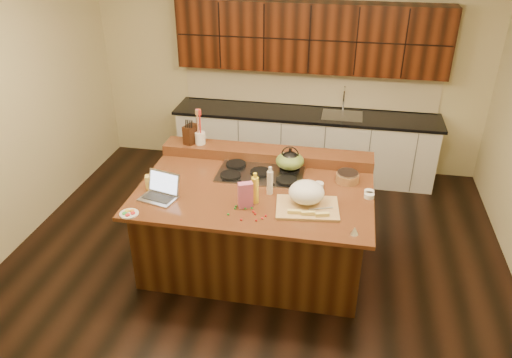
# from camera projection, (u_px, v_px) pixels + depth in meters

# --- Properties ---
(room) EXTENTS (5.52, 5.02, 2.72)m
(room) POSITION_uv_depth(u_px,v_px,m) (255.00, 150.00, 4.92)
(room) COLOR black
(room) RESTS_ON ground
(island) EXTENTS (2.40, 1.60, 0.92)m
(island) POSITION_uv_depth(u_px,v_px,m) (255.00, 225.00, 5.35)
(island) COLOR black
(island) RESTS_ON ground
(back_ledge) EXTENTS (2.40, 0.30, 0.12)m
(back_ledge) POSITION_uv_depth(u_px,v_px,m) (267.00, 154.00, 5.70)
(back_ledge) COLOR black
(back_ledge) RESTS_ON island
(cooktop) EXTENTS (0.92, 0.52, 0.05)m
(cooktop) POSITION_uv_depth(u_px,v_px,m) (260.00, 173.00, 5.38)
(cooktop) COLOR gray
(cooktop) RESTS_ON island
(back_counter) EXTENTS (3.70, 0.66, 2.40)m
(back_counter) POSITION_uv_depth(u_px,v_px,m) (307.00, 109.00, 6.96)
(back_counter) COLOR silver
(back_counter) RESTS_ON ground
(kettle) EXTENTS (0.26, 0.26, 0.19)m
(kettle) POSITION_uv_depth(u_px,v_px,m) (290.00, 160.00, 5.38)
(kettle) COLOR black
(kettle) RESTS_ON cooktop
(green_bowl) EXTENTS (0.39, 0.39, 0.17)m
(green_bowl) POSITION_uv_depth(u_px,v_px,m) (290.00, 161.00, 5.38)
(green_bowl) COLOR #59712D
(green_bowl) RESTS_ON cooktop
(laptop) EXTENTS (0.40, 0.35, 0.24)m
(laptop) POSITION_uv_depth(u_px,v_px,m) (161.00, 191.00, 4.94)
(laptop) COLOR #B7B7BC
(laptop) RESTS_ON island
(oil_bottle) EXTENTS (0.07, 0.07, 0.27)m
(oil_bottle) POSITION_uv_depth(u_px,v_px,m) (255.00, 190.00, 4.82)
(oil_bottle) COLOR yellow
(oil_bottle) RESTS_ON island
(vinegar_bottle) EXTENTS (0.08, 0.08, 0.25)m
(vinegar_bottle) POSITION_uv_depth(u_px,v_px,m) (270.00, 183.00, 4.97)
(vinegar_bottle) COLOR silver
(vinegar_bottle) RESTS_ON island
(wooden_tray) EXTENTS (0.64, 0.51, 0.24)m
(wooden_tray) POSITION_uv_depth(u_px,v_px,m) (307.00, 196.00, 4.78)
(wooden_tray) COLOR tan
(wooden_tray) RESTS_ON island
(ramekin_a) EXTENTS (0.13, 0.13, 0.04)m
(ramekin_a) POSITION_uv_depth(u_px,v_px,m) (369.00, 196.00, 4.95)
(ramekin_a) COLOR white
(ramekin_a) RESTS_ON island
(ramekin_b) EXTENTS (0.11, 0.11, 0.04)m
(ramekin_b) POSITION_uv_depth(u_px,v_px,m) (369.00, 193.00, 5.00)
(ramekin_b) COLOR white
(ramekin_b) RESTS_ON island
(ramekin_c) EXTENTS (0.12, 0.12, 0.04)m
(ramekin_c) POSITION_uv_depth(u_px,v_px,m) (319.00, 185.00, 5.14)
(ramekin_c) COLOR white
(ramekin_c) RESTS_ON island
(strainer_bowl) EXTENTS (0.32, 0.32, 0.09)m
(strainer_bowl) POSITION_uv_depth(u_px,v_px,m) (347.00, 178.00, 5.23)
(strainer_bowl) COLOR #996B3F
(strainer_bowl) RESTS_ON island
(kitchen_timer) EXTENTS (0.10, 0.10, 0.07)m
(kitchen_timer) POSITION_uv_depth(u_px,v_px,m) (354.00, 231.00, 4.39)
(kitchen_timer) COLOR silver
(kitchen_timer) RESTS_ON island
(pink_bag) EXTENTS (0.16, 0.12, 0.26)m
(pink_bag) POSITION_uv_depth(u_px,v_px,m) (245.00, 195.00, 4.75)
(pink_bag) COLOR #BA577F
(pink_bag) RESTS_ON island
(candy_plate) EXTENTS (0.24, 0.24, 0.01)m
(candy_plate) POSITION_uv_depth(u_px,v_px,m) (129.00, 214.00, 4.69)
(candy_plate) COLOR white
(candy_plate) RESTS_ON island
(package_box) EXTENTS (0.13, 0.10, 0.15)m
(package_box) POSITION_uv_depth(u_px,v_px,m) (151.00, 182.00, 5.08)
(package_box) COLOR #EBC753
(package_box) RESTS_ON island
(utensil_crock) EXTENTS (0.13, 0.13, 0.14)m
(utensil_crock) POSITION_uv_depth(u_px,v_px,m) (200.00, 138.00, 5.77)
(utensil_crock) COLOR white
(utensil_crock) RESTS_ON back_ledge
(knife_block) EXTENTS (0.17, 0.21, 0.22)m
(knife_block) POSITION_uv_depth(u_px,v_px,m) (191.00, 134.00, 5.77)
(knife_block) COLOR black
(knife_block) RESTS_ON back_ledge
(gumdrop_0) EXTENTS (0.02, 0.02, 0.02)m
(gumdrop_0) POSITION_uv_depth(u_px,v_px,m) (255.00, 214.00, 4.68)
(gumdrop_0) COLOR red
(gumdrop_0) RESTS_ON island
(gumdrop_1) EXTENTS (0.02, 0.02, 0.02)m
(gumdrop_1) POSITION_uv_depth(u_px,v_px,m) (236.00, 206.00, 4.80)
(gumdrop_1) COLOR #198C26
(gumdrop_1) RESTS_ON island
(gumdrop_2) EXTENTS (0.02, 0.02, 0.02)m
(gumdrop_2) POSITION_uv_depth(u_px,v_px,m) (256.00, 220.00, 4.58)
(gumdrop_2) COLOR red
(gumdrop_2) RESTS_ON island
(gumdrop_3) EXTENTS (0.02, 0.02, 0.02)m
(gumdrop_3) POSITION_uv_depth(u_px,v_px,m) (235.00, 208.00, 4.76)
(gumdrop_3) COLOR #198C26
(gumdrop_3) RESTS_ON island
(gumdrop_4) EXTENTS (0.02, 0.02, 0.02)m
(gumdrop_4) POSITION_uv_depth(u_px,v_px,m) (262.00, 218.00, 4.61)
(gumdrop_4) COLOR red
(gumdrop_4) RESTS_ON island
(gumdrop_5) EXTENTS (0.02, 0.02, 0.02)m
(gumdrop_5) POSITION_uv_depth(u_px,v_px,m) (245.00, 209.00, 4.76)
(gumdrop_5) COLOR #198C26
(gumdrop_5) RESTS_ON island
(gumdrop_6) EXTENTS (0.02, 0.02, 0.02)m
(gumdrop_6) POSITION_uv_depth(u_px,v_px,m) (253.00, 212.00, 4.72)
(gumdrop_6) COLOR red
(gumdrop_6) RESTS_ON island
(gumdrop_7) EXTENTS (0.02, 0.02, 0.02)m
(gumdrop_7) POSITION_uv_depth(u_px,v_px,m) (252.00, 208.00, 4.77)
(gumdrop_7) COLOR #198C26
(gumdrop_7) RESTS_ON island
(gumdrop_8) EXTENTS (0.02, 0.02, 0.02)m
(gumdrop_8) POSITION_uv_depth(u_px,v_px,m) (241.00, 220.00, 4.59)
(gumdrop_8) COLOR red
(gumdrop_8) RESTS_ON island
(gumdrop_9) EXTENTS (0.02, 0.02, 0.02)m
(gumdrop_9) POSITION_uv_depth(u_px,v_px,m) (228.00, 214.00, 4.67)
(gumdrop_9) COLOR #198C26
(gumdrop_9) RESTS_ON island
(gumdrop_10) EXTENTS (0.02, 0.02, 0.02)m
(gumdrop_10) POSITION_uv_depth(u_px,v_px,m) (266.00, 216.00, 4.65)
(gumdrop_10) COLOR red
(gumdrop_10) RESTS_ON island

